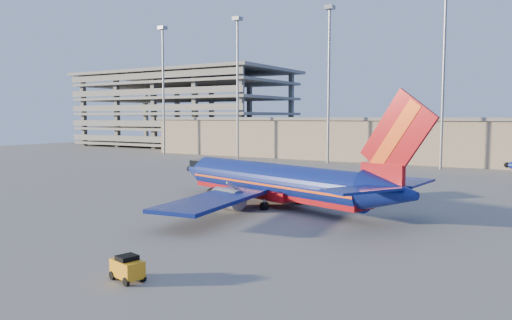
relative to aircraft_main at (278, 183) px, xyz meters
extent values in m
plane|color=slate|center=(-8.65, -2.27, -2.30)|extent=(220.00, 220.00, 0.00)
cube|color=gray|center=(1.35, 55.73, 1.70)|extent=(120.00, 15.00, 8.00)
cube|color=slate|center=(1.35, 55.73, 5.90)|extent=(122.00, 16.00, 0.60)
cube|color=slate|center=(-70.65, 71.73, -1.30)|extent=(60.00, 30.00, 0.70)
cube|color=slate|center=(-70.65, 71.73, 2.90)|extent=(60.00, 30.00, 0.70)
cube|color=slate|center=(-70.65, 71.73, 7.10)|extent=(60.00, 30.00, 0.70)
cube|color=slate|center=(-70.65, 71.73, 11.30)|extent=(60.00, 30.00, 0.70)
cube|color=slate|center=(-70.65, 71.73, 15.50)|extent=(60.00, 30.00, 0.70)
cube|color=slate|center=(-70.65, 71.73, 18.70)|extent=(62.00, 32.00, 0.80)
cube|color=slate|center=(-70.65, 84.73, 8.20)|extent=(1.20, 1.20, 21.00)
cylinder|color=gray|center=(-53.65, 43.73, 11.70)|extent=(0.44, 0.44, 28.00)
cube|color=gray|center=(-53.65, 43.73, 26.00)|extent=(1.60, 1.60, 0.70)
cylinder|color=gray|center=(-33.65, 43.73, 11.70)|extent=(0.44, 0.44, 28.00)
cube|color=gray|center=(-33.65, 43.73, 26.00)|extent=(1.60, 1.60, 0.70)
cylinder|color=gray|center=(-13.65, 43.73, 11.70)|extent=(0.44, 0.44, 28.00)
cube|color=gray|center=(-13.65, 43.73, 26.00)|extent=(1.60, 1.60, 0.70)
cylinder|color=gray|center=(6.35, 43.73, 11.70)|extent=(0.44, 0.44, 28.00)
cylinder|color=navy|center=(-0.73, 0.22, 0.15)|extent=(21.74, 9.58, 3.35)
cube|color=#A80D14|center=(-0.73, 0.22, -0.71)|extent=(21.56, 8.97, 1.18)
cube|color=#FF5015|center=(-0.73, 0.22, -0.08)|extent=(21.75, 9.61, 0.20)
cone|color=navy|center=(-12.92, 3.97, 0.15)|extent=(4.62, 4.32, 3.35)
cube|color=black|center=(-11.80, 3.63, 1.00)|extent=(2.77, 2.89, 0.72)
cone|color=navy|center=(11.90, -3.66, 0.46)|extent=(5.48, 4.58, 3.35)
cube|color=#A80D14|center=(11.21, -3.44, 1.68)|extent=(3.78, 1.59, 1.99)
cube|color=#A80D14|center=(12.42, -3.82, 4.85)|extent=(6.43, 2.23, 7.22)
cube|color=#FF5015|center=(12.25, -3.76, 4.85)|extent=(4.34, 1.66, 5.66)
cube|color=navy|center=(12.46, -0.61, 0.96)|extent=(3.22, 6.01, 0.20)
cube|color=navy|center=(10.65, -6.49, 0.96)|extent=(5.19, 6.38, 0.20)
cube|color=navy|center=(2.91, 7.44, -0.67)|extent=(12.63, 13.54, 0.32)
cube|color=navy|center=(-1.77, -7.79, -0.67)|extent=(6.18, 14.47, 0.32)
cube|color=#A80D14|center=(-0.30, 0.09, -1.08)|extent=(6.23, 4.97, 0.90)
cylinder|color=gray|center=(-0.38, 5.04, -1.26)|extent=(3.67, 2.77, 1.90)
cylinder|color=gray|center=(-3.15, -3.95, -1.26)|extent=(3.67, 2.77, 1.90)
cylinder|color=gray|center=(-10.24, 3.15, -1.80)|extent=(0.27, 0.27, 1.00)
cylinder|color=black|center=(-10.24, 3.15, -2.01)|extent=(0.62, 0.39, 0.58)
cylinder|color=black|center=(1.26, 2.07, -1.92)|extent=(0.87, 0.70, 0.76)
cylinder|color=black|center=(-0.12, -2.42, -1.92)|extent=(0.87, 0.70, 0.76)
cube|color=orange|center=(3.83, -23.35, -1.63)|extent=(2.08, 1.50, 0.89)
cube|color=black|center=(3.83, -23.35, -1.09)|extent=(1.11, 1.17, 0.31)
cylinder|color=black|center=(3.25, -22.70, -2.07)|extent=(0.49, 0.27, 0.46)
cylinder|color=black|center=(3.01, -23.65, -2.07)|extent=(0.49, 0.27, 0.46)
cylinder|color=black|center=(4.64, -23.05, -2.07)|extent=(0.49, 0.27, 0.46)
cylinder|color=black|center=(4.40, -24.01, -2.07)|extent=(0.49, 0.27, 0.46)
camera|label=1|loc=(22.99, -41.69, 6.33)|focal=35.00mm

